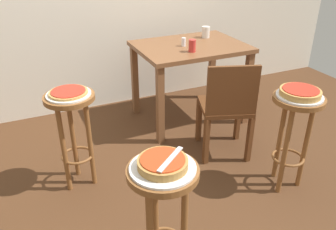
{
  "coord_description": "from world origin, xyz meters",
  "views": [
    {
      "loc": [
        -0.81,
        -1.92,
        1.72
      ],
      "look_at": [
        0.02,
        -0.09,
        0.66
      ],
      "focal_mm": 37.33,
      "sensor_mm": 36.0,
      "label": 1
    }
  ],
  "objects_px": {
    "stool_middle": "(294,124)",
    "serving_plate_leftside": "(69,94)",
    "pizza_middle": "(300,92)",
    "stool_foreground": "(163,203)",
    "serving_plate_middle": "(300,96)",
    "condiment_shaker": "(184,42)",
    "serving_plate_foreground": "(163,168)",
    "dining_table": "(190,57)",
    "wooden_chair": "(227,106)",
    "stool_leftside": "(73,122)",
    "cup_near_edge": "(192,46)",
    "pizza_foreground": "(163,163)",
    "pizza_server_knife": "(170,159)",
    "cup_far_edge": "(206,32)",
    "pizza_leftside": "(68,92)"
  },
  "relations": [
    {
      "from": "stool_middle",
      "to": "serving_plate_leftside",
      "type": "xyz_separation_m",
      "value": [
        -1.41,
        0.67,
        0.21
      ]
    },
    {
      "from": "pizza_middle",
      "to": "serving_plate_leftside",
      "type": "xyz_separation_m",
      "value": [
        -1.41,
        0.67,
        -0.03
      ]
    },
    {
      "from": "stool_foreground",
      "to": "stool_middle",
      "type": "xyz_separation_m",
      "value": [
        1.16,
        0.36,
        0.0
      ]
    },
    {
      "from": "serving_plate_middle",
      "to": "condiment_shaker",
      "type": "bearing_deg",
      "value": 100.65
    },
    {
      "from": "serving_plate_foreground",
      "to": "condiment_shaker",
      "type": "distance_m",
      "value": 1.87
    },
    {
      "from": "pizza_middle",
      "to": "dining_table",
      "type": "xyz_separation_m",
      "value": [
        -0.16,
        1.28,
        -0.12
      ]
    },
    {
      "from": "serving_plate_middle",
      "to": "wooden_chair",
      "type": "height_order",
      "value": "wooden_chair"
    },
    {
      "from": "stool_middle",
      "to": "serving_plate_leftside",
      "type": "bearing_deg",
      "value": 154.67
    },
    {
      "from": "stool_leftside",
      "to": "cup_near_edge",
      "type": "distance_m",
      "value": 1.27
    },
    {
      "from": "stool_leftside",
      "to": "condiment_shaker",
      "type": "xyz_separation_m",
      "value": [
        1.17,
        0.6,
        0.28
      ]
    },
    {
      "from": "pizza_foreground",
      "to": "stool_leftside",
      "type": "bearing_deg",
      "value": 103.61
    },
    {
      "from": "serving_plate_foreground",
      "to": "pizza_server_knife",
      "type": "relative_size",
      "value": 1.44
    },
    {
      "from": "pizza_foreground",
      "to": "cup_far_edge",
      "type": "bearing_deg",
      "value": 55.1
    },
    {
      "from": "stool_middle",
      "to": "stool_leftside",
      "type": "distance_m",
      "value": 1.56
    },
    {
      "from": "cup_near_edge",
      "to": "stool_middle",
      "type": "bearing_deg",
      "value": -77.12
    },
    {
      "from": "pizza_foreground",
      "to": "condiment_shaker",
      "type": "xyz_separation_m",
      "value": [
        0.92,
        1.63,
        0.04
      ]
    },
    {
      "from": "pizza_foreground",
      "to": "pizza_leftside",
      "type": "distance_m",
      "value": 1.06
    },
    {
      "from": "pizza_leftside",
      "to": "wooden_chair",
      "type": "relative_size",
      "value": 0.31
    },
    {
      "from": "pizza_foreground",
      "to": "dining_table",
      "type": "relative_size",
      "value": 0.23
    },
    {
      "from": "serving_plate_foreground",
      "to": "serving_plate_leftside",
      "type": "distance_m",
      "value": 1.06
    },
    {
      "from": "stool_foreground",
      "to": "cup_near_edge",
      "type": "bearing_deg",
      "value": 57.65
    },
    {
      "from": "pizza_middle",
      "to": "pizza_server_knife",
      "type": "bearing_deg",
      "value": -161.39
    },
    {
      "from": "pizza_foreground",
      "to": "dining_table",
      "type": "bearing_deg",
      "value": 58.57
    },
    {
      "from": "pizza_foreground",
      "to": "serving_plate_middle",
      "type": "xyz_separation_m",
      "value": [
        1.16,
        0.36,
        -0.03
      ]
    },
    {
      "from": "pizza_foreground",
      "to": "pizza_middle",
      "type": "distance_m",
      "value": 1.22
    },
    {
      "from": "cup_near_edge",
      "to": "wooden_chair",
      "type": "distance_m",
      "value": 0.65
    },
    {
      "from": "pizza_middle",
      "to": "pizza_leftside",
      "type": "relative_size",
      "value": 1.04
    },
    {
      "from": "serving_plate_foreground",
      "to": "cup_near_edge",
      "type": "distance_m",
      "value": 1.71
    },
    {
      "from": "serving_plate_middle",
      "to": "condiment_shaker",
      "type": "height_order",
      "value": "condiment_shaker"
    },
    {
      "from": "serving_plate_leftside",
      "to": "cup_near_edge",
      "type": "relative_size",
      "value": 2.75
    },
    {
      "from": "pizza_leftside",
      "to": "pizza_server_knife",
      "type": "xyz_separation_m",
      "value": [
        0.28,
        -1.05,
        0.04
      ]
    },
    {
      "from": "stool_middle",
      "to": "stool_leftside",
      "type": "height_order",
      "value": "same"
    },
    {
      "from": "stool_foreground",
      "to": "serving_plate_middle",
      "type": "xyz_separation_m",
      "value": [
        1.16,
        0.36,
        0.21
      ]
    },
    {
      "from": "stool_foreground",
      "to": "wooden_chair",
      "type": "distance_m",
      "value": 1.32
    },
    {
      "from": "cup_near_edge",
      "to": "serving_plate_foreground",
      "type": "bearing_deg",
      "value": -122.35
    },
    {
      "from": "condiment_shaker",
      "to": "pizza_middle",
      "type": "bearing_deg",
      "value": -79.35
    },
    {
      "from": "serving_plate_middle",
      "to": "cup_far_edge",
      "type": "relative_size",
      "value": 2.8
    },
    {
      "from": "serving_plate_foreground",
      "to": "condiment_shaker",
      "type": "bearing_deg",
      "value": 60.49
    },
    {
      "from": "dining_table",
      "to": "cup_far_edge",
      "type": "bearing_deg",
      "value": 32.45
    },
    {
      "from": "stool_leftside",
      "to": "cup_far_edge",
      "type": "height_order",
      "value": "cup_far_edge"
    },
    {
      "from": "stool_foreground",
      "to": "serving_plate_foreground",
      "type": "distance_m",
      "value": 0.21
    },
    {
      "from": "serving_plate_foreground",
      "to": "pizza_leftside",
      "type": "xyz_separation_m",
      "value": [
        -0.25,
        1.03,
        0.02
      ]
    },
    {
      "from": "cup_far_edge",
      "to": "serving_plate_leftside",
      "type": "bearing_deg",
      "value": -152.73
    },
    {
      "from": "serving_plate_leftside",
      "to": "cup_far_edge",
      "type": "xyz_separation_m",
      "value": [
        1.51,
        0.78,
        0.09
      ]
    },
    {
      "from": "serving_plate_foreground",
      "to": "pizza_leftside",
      "type": "bearing_deg",
      "value": 103.61
    },
    {
      "from": "pizza_middle",
      "to": "pizza_server_knife",
      "type": "relative_size",
      "value": 1.23
    },
    {
      "from": "pizza_leftside",
      "to": "serving_plate_middle",
      "type": "bearing_deg",
      "value": -25.33
    },
    {
      "from": "serving_plate_middle",
      "to": "dining_table",
      "type": "bearing_deg",
      "value": 96.97
    },
    {
      "from": "pizza_leftside",
      "to": "dining_table",
      "type": "bearing_deg",
      "value": 26.15
    },
    {
      "from": "pizza_foreground",
      "to": "pizza_middle",
      "type": "height_order",
      "value": "same"
    }
  ]
}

